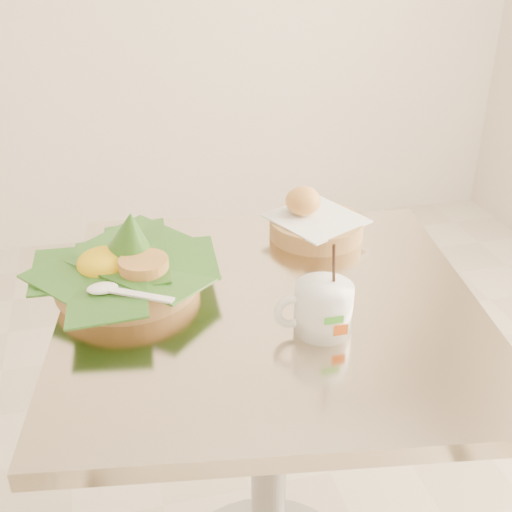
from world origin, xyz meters
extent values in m
cylinder|color=gray|center=(0.20, -0.05, 0.37)|extent=(0.07, 0.07, 0.69)
cube|color=beige|center=(0.20, -0.05, 0.73)|extent=(0.80, 0.80, 0.03)
cylinder|color=tan|center=(-0.03, 0.06, 0.77)|extent=(0.25, 0.25, 0.04)
cone|color=#2A5F1B|center=(-0.02, 0.07, 0.84)|extent=(0.12, 0.14, 0.13)
ellipsoid|color=yellow|center=(-0.07, 0.07, 0.80)|extent=(0.09, 0.09, 0.05)
cylinder|color=#CC9347|center=(0.00, 0.03, 0.81)|extent=(0.08, 0.08, 0.02)
cylinder|color=tan|center=(0.36, 0.17, 0.77)|extent=(0.19, 0.19, 0.04)
cube|color=white|center=(0.36, 0.17, 0.79)|extent=(0.21, 0.21, 0.01)
ellipsoid|color=#BD742B|center=(0.33, 0.19, 0.82)|extent=(0.07, 0.07, 0.06)
cylinder|color=white|center=(0.26, -0.15, 0.79)|extent=(0.09, 0.09, 0.08)
torus|color=white|center=(0.21, -0.15, 0.79)|extent=(0.06, 0.01, 0.06)
cylinder|color=#472A14|center=(0.26, -0.15, 0.82)|extent=(0.08, 0.08, 0.01)
cylinder|color=black|center=(0.27, -0.14, 0.85)|extent=(0.03, 0.04, 0.12)
cube|color=green|center=(0.26, -0.19, 0.80)|extent=(0.03, 0.00, 0.01)
cube|color=orange|center=(0.27, -0.19, 0.78)|extent=(0.02, 0.00, 0.02)
camera|label=1|loc=(-0.05, -0.93, 1.33)|focal=45.00mm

